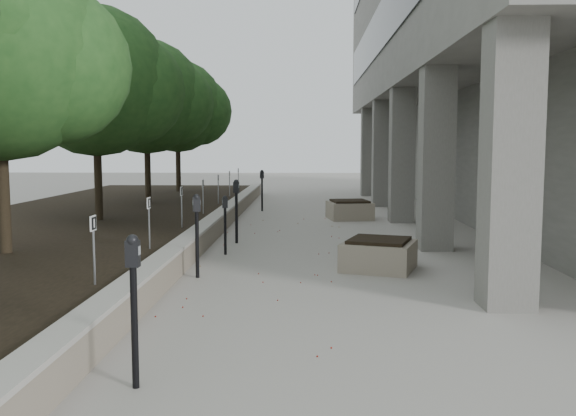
# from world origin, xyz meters

# --- Properties ---
(ground) EXTENTS (90.00, 90.00, 0.00)m
(ground) POSITION_xyz_m (0.00, 0.00, 0.00)
(ground) COLOR #A09B93
(ground) RESTS_ON ground
(retaining_wall) EXTENTS (0.39, 26.00, 0.50)m
(retaining_wall) POSITION_xyz_m (-1.82, 9.00, 0.25)
(retaining_wall) COLOR gray
(retaining_wall) RESTS_ON ground
(planting_bed) EXTENTS (7.00, 26.00, 0.40)m
(planting_bed) POSITION_xyz_m (-5.50, 9.00, 0.20)
(planting_bed) COLOR black
(planting_bed) RESTS_ON ground
(crabapple_tree_2) EXTENTS (4.60, 4.00, 5.44)m
(crabapple_tree_2) POSITION_xyz_m (-4.80, 3.00, 3.12)
(crabapple_tree_2) COLOR #204A1C
(crabapple_tree_2) RESTS_ON planting_bed
(crabapple_tree_3) EXTENTS (4.60, 4.00, 5.44)m
(crabapple_tree_3) POSITION_xyz_m (-4.80, 8.00, 3.12)
(crabapple_tree_3) COLOR #204A1C
(crabapple_tree_3) RESTS_ON planting_bed
(crabapple_tree_4) EXTENTS (4.60, 4.00, 5.44)m
(crabapple_tree_4) POSITION_xyz_m (-4.80, 13.00, 3.12)
(crabapple_tree_4) COLOR #204A1C
(crabapple_tree_4) RESTS_ON planting_bed
(crabapple_tree_5) EXTENTS (4.60, 4.00, 5.44)m
(crabapple_tree_5) POSITION_xyz_m (-4.80, 18.00, 3.12)
(crabapple_tree_5) COLOR #204A1C
(crabapple_tree_5) RESTS_ON planting_bed
(parking_sign_2) EXTENTS (0.04, 0.22, 0.96)m
(parking_sign_2) POSITION_xyz_m (-2.35, 0.50, 0.88)
(parking_sign_2) COLOR black
(parking_sign_2) RESTS_ON planting_bed
(parking_sign_3) EXTENTS (0.04, 0.22, 0.96)m
(parking_sign_3) POSITION_xyz_m (-2.35, 3.50, 0.88)
(parking_sign_3) COLOR black
(parking_sign_3) RESTS_ON planting_bed
(parking_sign_4) EXTENTS (0.04, 0.22, 0.96)m
(parking_sign_4) POSITION_xyz_m (-2.35, 6.50, 0.88)
(parking_sign_4) COLOR black
(parking_sign_4) RESTS_ON planting_bed
(parking_sign_5) EXTENTS (0.04, 0.22, 0.96)m
(parking_sign_5) POSITION_xyz_m (-2.35, 9.50, 0.88)
(parking_sign_5) COLOR black
(parking_sign_5) RESTS_ON planting_bed
(parking_sign_6) EXTENTS (0.04, 0.22, 0.96)m
(parking_sign_6) POSITION_xyz_m (-2.35, 12.50, 0.88)
(parking_sign_6) COLOR black
(parking_sign_6) RESTS_ON planting_bed
(parking_sign_7) EXTENTS (0.04, 0.22, 0.96)m
(parking_sign_7) POSITION_xyz_m (-2.35, 15.50, 0.88)
(parking_sign_7) COLOR black
(parking_sign_7) RESTS_ON planting_bed
(parking_sign_8) EXTENTS (0.04, 0.22, 0.96)m
(parking_sign_8) POSITION_xyz_m (-2.35, 18.50, 0.88)
(parking_sign_8) COLOR black
(parking_sign_8) RESTS_ON planting_bed
(parking_meter_1) EXTENTS (0.15, 0.11, 1.48)m
(parking_meter_1) POSITION_xyz_m (-1.07, -2.13, 0.74)
(parking_meter_1) COLOR black
(parking_meter_1) RESTS_ON ground
(parking_meter_2) EXTENTS (0.17, 0.14, 1.47)m
(parking_meter_2) POSITION_xyz_m (-1.35, 2.85, 0.73)
(parking_meter_2) COLOR black
(parking_meter_2) RESTS_ON ground
(parking_meter_3) EXTENTS (0.14, 0.12, 1.26)m
(parking_meter_3) POSITION_xyz_m (-1.16, 5.17, 0.63)
(parking_meter_3) COLOR black
(parking_meter_3) RESTS_ON ground
(parking_meter_4) EXTENTS (0.17, 0.13, 1.51)m
(parking_meter_4) POSITION_xyz_m (-1.10, 6.76, 0.76)
(parking_meter_4) COLOR black
(parking_meter_4) RESTS_ON ground
(parking_meter_5) EXTENTS (0.17, 0.14, 1.46)m
(parking_meter_5) POSITION_xyz_m (-1.02, 14.02, 0.73)
(parking_meter_5) COLOR black
(parking_meter_5) RESTS_ON ground
(planter_front) EXTENTS (1.58, 1.58, 0.58)m
(planter_front) POSITION_xyz_m (1.90, 3.68, 0.29)
(planter_front) COLOR gray
(planter_front) RESTS_ON ground
(planter_back) EXTENTS (1.48, 1.48, 0.60)m
(planter_back) POSITION_xyz_m (1.90, 11.68, 0.30)
(planter_back) COLOR gray
(planter_back) RESTS_ON ground
(berry_scatter) EXTENTS (3.30, 14.10, 0.02)m
(berry_scatter) POSITION_xyz_m (-0.10, 5.00, 0.01)
(berry_scatter) COLOR maroon
(berry_scatter) RESTS_ON ground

